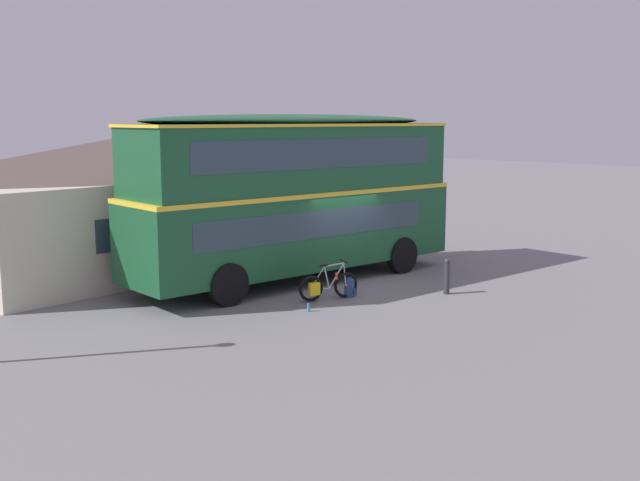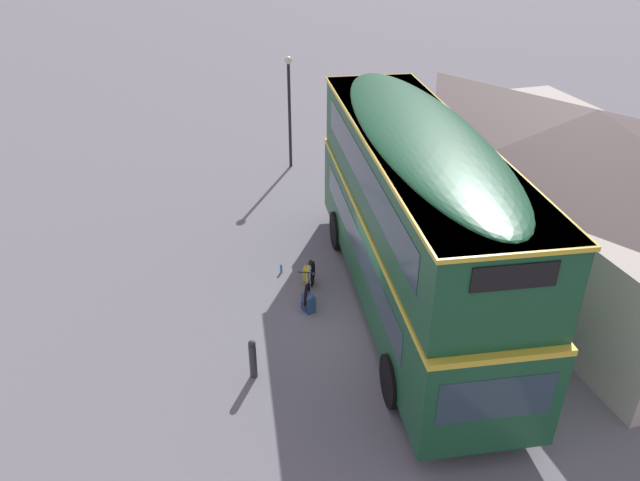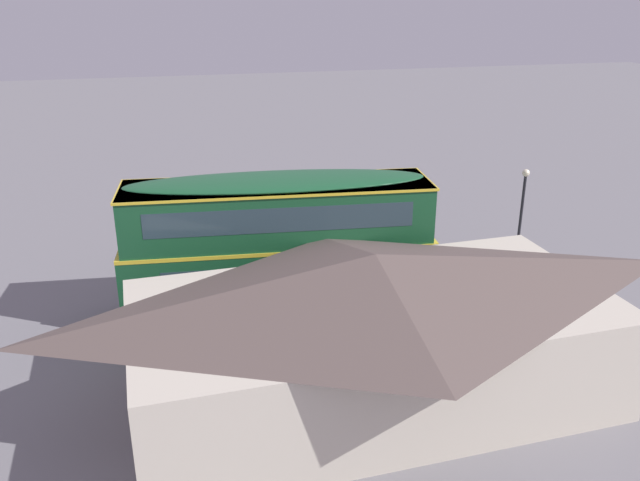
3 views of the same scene
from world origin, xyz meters
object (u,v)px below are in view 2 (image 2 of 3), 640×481
backpack_on_ground (308,302)px  street_lamp (289,100)px  double_decker_bus (413,213)px  kerb_bollard (253,358)px  water_bottle_blue_sports (281,269)px  touring_bicycle (309,282)px

backpack_on_ground → street_lamp: street_lamp is taller
double_decker_bus → backpack_on_ground: double_decker_bus is taller
kerb_bollard → water_bottle_blue_sports: bearing=161.6°
double_decker_bus → backpack_on_ground: (-0.36, -2.43, -2.38)m
touring_bicycle → street_lamp: 8.82m
touring_bicycle → backpack_on_ground: size_ratio=3.11×
touring_bicycle → backpack_on_ground: touring_bicycle is taller
double_decker_bus → water_bottle_blue_sports: size_ratio=43.66×
backpack_on_ground → water_bottle_blue_sports: 1.94m
backpack_on_ground → kerb_bollard: size_ratio=0.53×
water_bottle_blue_sports → kerb_bollard: kerb_bollard is taller
double_decker_bus → kerb_bollard: double_decker_bus is taller
water_bottle_blue_sports → double_decker_bus: bearing=50.8°
touring_bicycle → backpack_on_ground: 0.74m
double_decker_bus → touring_bicycle: size_ratio=6.50×
double_decker_bus → touring_bicycle: (-1.07, -2.25, -2.27)m
water_bottle_blue_sports → street_lamp: street_lamp is taller
double_decker_bus → street_lamp: size_ratio=2.53×
touring_bicycle → backpack_on_ground: bearing=-14.3°
backpack_on_ground → water_bottle_blue_sports: backpack_on_ground is taller
street_lamp → kerb_bollard: bearing=-15.0°
double_decker_bus → water_bottle_blue_sports: 4.39m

